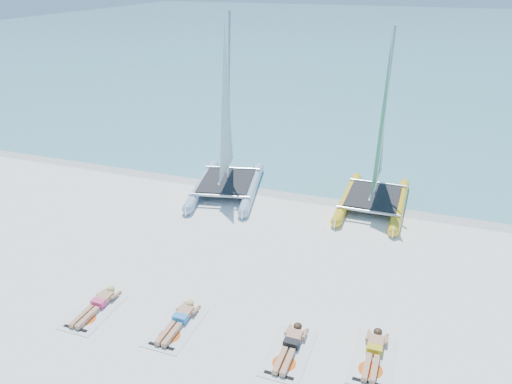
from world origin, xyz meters
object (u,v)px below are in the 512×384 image
towel_a (94,311)px  sunbather_a (98,304)px  towel_b (176,327)px  towel_d (373,360)px  catamaran_yellow (380,150)px  catamaran_blue (226,141)px  sunbather_c (291,345)px  towel_c (288,354)px  sunbather_b (179,319)px  sunbather_d (374,351)px

towel_a → sunbather_a: size_ratio=1.07×
towel_b → towel_d: 4.92m
catamaran_yellow → towel_b: 10.39m
catamaran_blue → sunbather_c: bearing=-70.2°
towel_d → towel_a: bearing=-174.4°
sunbather_a → towel_c: sunbather_a is taller
towel_b → catamaran_blue: bearing=104.4°
sunbather_a → sunbather_b: (2.38, 0.17, 0.00)m
sunbather_a → sunbather_c: bearing=2.5°
sunbather_c → sunbather_b: bearing=-178.7°
towel_c → towel_d: bearing=13.9°
catamaran_yellow → sunbather_a: 11.42m
towel_a → sunbather_c: bearing=4.6°
catamaran_yellow → towel_c: 9.67m
catamaran_blue → towel_a: catamaran_blue is taller
towel_b → sunbather_d: (4.89, 0.73, 0.11)m
towel_b → sunbather_d: sunbather_d is taller
catamaran_blue → towel_c: size_ratio=3.87×
sunbather_b → towel_d: size_ratio=0.93×
sunbather_c → sunbather_d: bearing=13.9°
sunbather_a → catamaran_yellow: bearing=57.2°
sunbather_a → sunbather_d: (7.27, 0.71, 0.00)m
catamaran_blue → sunbather_a: catamaran_blue is taller
sunbather_b → sunbather_c: same height
sunbather_b → towel_c: bearing=-2.4°
towel_a → sunbather_b: size_ratio=1.07×
towel_a → sunbather_c: 5.37m
catamaran_yellow → sunbather_a: size_ratio=3.92×
towel_c → sunbather_b: bearing=177.6°
towel_b → sunbather_d: 4.94m
catamaran_blue → sunbather_a: 8.70m
sunbather_a → towel_b: bearing=-0.6°
catamaran_yellow → sunbather_c: bearing=-94.6°
towel_a → towel_c: bearing=2.5°
catamaran_blue → towel_a: (-0.21, -8.65, -2.13)m
sunbather_d → sunbather_a: bearing=-174.4°
sunbather_b → towel_a: bearing=-171.4°
catamaran_yellow → sunbather_d: 9.04m
towel_c → catamaran_yellow: bearing=85.5°
towel_b → sunbather_d: bearing=8.5°
catamaran_yellow → towel_b: catamaran_yellow is taller
catamaran_yellow → sunbather_a: catamaran_yellow is taller
towel_b → sunbather_b: (0.00, 0.19, 0.11)m
towel_a → towel_c: (5.35, 0.24, 0.00)m
catamaran_blue → towel_b: (2.17, -8.48, -2.13)m
towel_a → sunbather_d: size_ratio=1.07×
towel_a → towel_c: same height
catamaran_yellow → towel_b: size_ratio=3.66×
catamaran_blue → towel_b: size_ratio=3.87×
towel_d → towel_c: bearing=-166.1°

